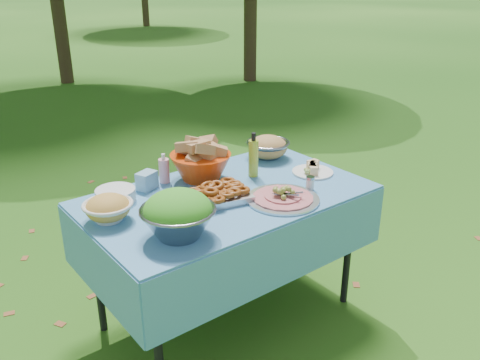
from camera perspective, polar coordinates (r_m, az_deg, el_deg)
name	(u,v)px	position (r m, az deg, el deg)	size (l,w,h in m)	color
ground	(229,314)	(3.02, -1.30, -14.82)	(80.00, 80.00, 0.00)	#0C3509
picnic_table	(228,257)	(2.81, -1.37, -8.66)	(1.46, 0.86, 0.76)	#84D3FF
salad_bowl	(178,214)	(2.20, -6.97, -3.84)	(0.33, 0.33, 0.21)	gray
pasta_bowl_white	(108,208)	(2.41, -14.61, -3.04)	(0.22, 0.22, 0.13)	white
plate_stack	(116,195)	(2.61, -13.80, -1.65)	(0.20, 0.20, 0.06)	white
wipes_box	(147,180)	(2.72, -10.42, -0.05)	(0.10, 0.07, 0.09)	#81B6D6
sanitizer_bottle	(164,168)	(2.77, -8.53, 1.33)	(0.06, 0.06, 0.16)	#FBA2B2
bread_bowl	(201,160)	(2.78, -4.44, 2.27)	(0.34, 0.34, 0.22)	#D53D0B
pasta_bowl_steel	(268,147)	(3.12, 3.16, 3.77)	(0.26, 0.26, 0.14)	gray
fried_tray	(219,194)	(2.54, -2.36, -1.58)	(0.30, 0.21, 0.07)	silver
charcuterie_platter	(283,193)	(2.55, 4.85, -1.43)	(0.37, 0.37, 0.08)	silver
oil_bottle	(253,155)	(2.81, 1.52, 2.87)	(0.06, 0.06, 0.25)	#B4C831
cheese_plate	(313,168)	(2.91, 8.18, 1.38)	(0.23, 0.23, 0.06)	white
shaker	(310,183)	(2.69, 7.87, -0.34)	(0.05, 0.05, 0.07)	silver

